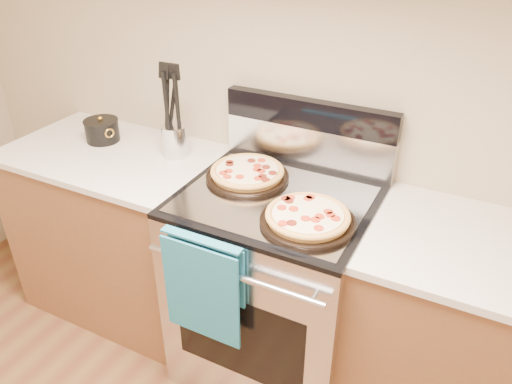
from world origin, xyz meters
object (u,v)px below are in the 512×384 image
at_px(pepperoni_pizza_front, 308,218).
at_px(saucepan, 102,131).
at_px(pepperoni_pizza_back, 247,173).
at_px(range_body, 275,287).
at_px(utensil_crock, 175,141).

distance_m(pepperoni_pizza_front, saucepan, 1.20).
relative_size(pepperoni_pizza_back, pepperoni_pizza_front, 1.01).
bearing_deg(saucepan, range_body, -6.48).
distance_m(range_body, utensil_crock, 0.80).
bearing_deg(utensil_crock, pepperoni_pizza_back, -9.69).
height_order(pepperoni_pizza_front, utensil_crock, utensil_crock).
bearing_deg(utensil_crock, range_body, -13.52).
distance_m(range_body, pepperoni_pizza_back, 0.53).
distance_m(range_body, pepperoni_pizza_front, 0.55).
height_order(range_body, pepperoni_pizza_back, pepperoni_pizza_back).
height_order(pepperoni_pizza_back, saucepan, saucepan).
bearing_deg(utensil_crock, pepperoni_pizza_front, -19.49).
relative_size(range_body, saucepan, 5.58).
xyz_separation_m(range_body, saucepan, (-1.00, 0.11, 0.51)).
bearing_deg(saucepan, pepperoni_pizza_back, -3.01).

